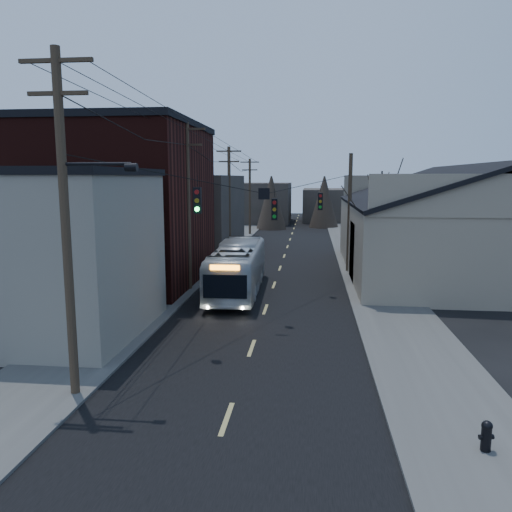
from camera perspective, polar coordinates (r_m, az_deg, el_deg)
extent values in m
plane|color=black|center=(13.25, -4.93, -22.01)|extent=(160.00, 160.00, 0.00)
cube|color=black|center=(41.75, 3.09, -0.43)|extent=(9.00, 110.00, 0.02)
cube|color=#474744|center=(42.60, -5.67, -0.20)|extent=(4.00, 110.00, 0.12)
cube|color=#474744|center=(41.89, 12.00, -0.51)|extent=(4.00, 110.00, 0.12)
cube|color=gray|center=(23.32, -22.73, 0.10)|extent=(8.00, 8.00, 7.00)
cube|color=black|center=(33.52, -15.28, 5.55)|extent=(10.00, 12.00, 10.00)
cube|color=#332F29|center=(48.70, -7.74, 4.98)|extent=(9.00, 14.00, 7.00)
cube|color=gray|center=(37.93, 22.69, 1.74)|extent=(16.00, 20.00, 5.00)
cube|color=black|center=(36.75, 17.00, 7.78)|extent=(8.16, 20.60, 2.86)
cube|color=#332F29|center=(76.67, 0.11, 6.11)|extent=(10.00, 12.00, 6.00)
cube|color=#332F29|center=(81.38, 9.68, 5.80)|extent=(12.00, 14.00, 5.00)
cone|color=black|center=(31.57, 13.96, 2.86)|extent=(0.40, 0.40, 7.20)
cylinder|color=#382B1E|center=(15.98, -20.91, 2.76)|extent=(0.28, 0.28, 10.50)
cube|color=#382B1E|center=(16.24, -21.92, 20.03)|extent=(2.20, 0.12, 0.12)
cylinder|color=#382B1E|center=(30.08, -7.75, 5.43)|extent=(0.28, 0.28, 10.00)
cube|color=#382B1E|center=(30.16, -7.94, 14.18)|extent=(2.20, 0.12, 0.12)
cylinder|color=#382B1E|center=(44.78, -3.08, 6.31)|extent=(0.28, 0.28, 9.50)
cube|color=#382B1E|center=(44.79, -3.12, 11.88)|extent=(2.20, 0.12, 0.12)
cylinder|color=#382B1E|center=(59.62, -0.71, 6.74)|extent=(0.28, 0.28, 9.00)
cube|color=#382B1E|center=(59.60, -0.72, 10.68)|extent=(2.20, 0.12, 0.12)
cylinder|color=#382B1E|center=(36.32, 10.62, 4.76)|extent=(0.28, 0.28, 8.50)
cube|color=black|center=(19.14, -6.69, 6.32)|extent=(0.28, 0.20, 1.00)
cube|color=black|center=(23.24, 2.14, 5.35)|extent=(0.28, 0.20, 1.00)
cube|color=black|center=(29.16, 7.35, 6.21)|extent=(0.28, 0.20, 1.00)
imported|color=#B2B9BF|center=(29.58, -2.11, -1.40)|extent=(2.82, 10.79, 2.99)
imported|color=#A6A9AD|center=(38.16, -1.73, -0.13)|extent=(1.88, 4.82, 1.56)
cylinder|color=black|center=(14.29, 24.80, -18.44)|extent=(0.25, 0.25, 0.62)
sphere|color=black|center=(14.14, 24.90, -17.21)|extent=(0.27, 0.27, 0.27)
cylinder|color=black|center=(14.26, 24.82, -18.26)|extent=(0.38, 0.19, 0.12)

